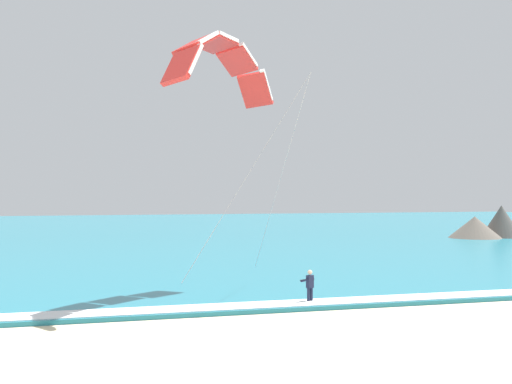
% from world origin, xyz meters
% --- Properties ---
extents(sea, '(200.00, 120.00, 0.20)m').
position_xyz_m(sea, '(0.00, 72.94, 0.10)').
color(sea, teal).
rests_on(sea, ground).
extents(surf_foam, '(200.00, 1.62, 0.04)m').
position_xyz_m(surf_foam, '(0.00, 13.94, 0.22)').
color(surf_foam, white).
rests_on(surf_foam, sea).
extents(surfboard, '(1.04, 1.44, 0.09)m').
position_xyz_m(surfboard, '(1.38, 14.25, 0.03)').
color(surfboard, '#239EC6').
rests_on(surfboard, ground).
extents(kitesurfer, '(0.67, 0.67, 1.69)m').
position_xyz_m(kitesurfer, '(1.38, 14.27, 0.94)').
color(kitesurfer, '#191E38').
rests_on(kitesurfer, ground).
extents(kite_primary, '(7.13, 7.40, 12.07)m').
position_xyz_m(kite_primary, '(-2.23, 17.56, 12.01)').
color(kite_primary, red).
extents(headland_right, '(9.26, 6.64, 3.90)m').
position_xyz_m(headland_right, '(35.13, 47.92, 1.52)').
color(headland_right, '#56514C').
rests_on(headland_right, ground).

